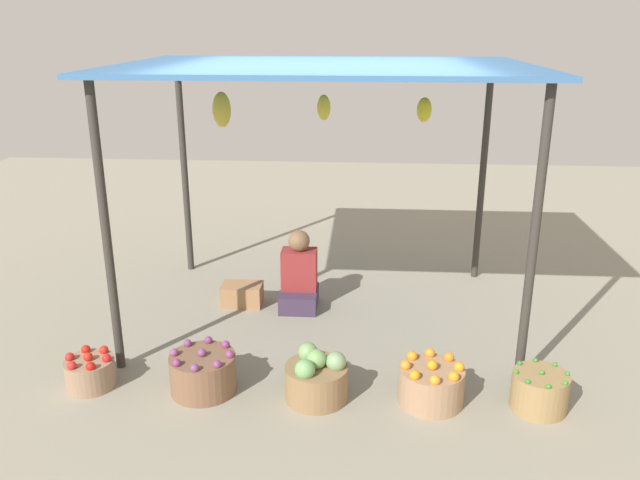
# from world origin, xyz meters

# --- Properties ---
(ground_plane) EXTENTS (14.00, 14.00, 0.00)m
(ground_plane) POSITION_xyz_m (0.00, 0.00, 0.00)
(ground_plane) COLOR gray
(market_stall_structure) EXTENTS (3.48, 2.48, 2.33)m
(market_stall_structure) POSITION_xyz_m (-0.01, 0.00, 2.17)
(market_stall_structure) COLOR #38332D
(market_stall_structure) RESTS_ON ground
(vendor_person) EXTENTS (0.36, 0.44, 0.78)m
(vendor_person) POSITION_xyz_m (-0.26, 0.17, 0.30)
(vendor_person) COLOR #3E2F47
(vendor_person) RESTS_ON ground
(basket_red_tomatoes) EXTENTS (0.37, 0.37, 0.29)m
(basket_red_tomatoes) POSITION_xyz_m (-1.71, -1.39, 0.12)
(basket_red_tomatoes) COLOR #96765B
(basket_red_tomatoes) RESTS_ON ground
(basket_purple_onions) EXTENTS (0.50, 0.50, 0.35)m
(basket_purple_onions) POSITION_xyz_m (-0.83, -1.39, 0.15)
(basket_purple_onions) COLOR brown
(basket_purple_onions) RESTS_ON ground
(basket_cabbages) EXTENTS (0.47, 0.47, 0.40)m
(basket_cabbages) POSITION_xyz_m (0.04, -1.44, 0.17)
(basket_cabbages) COLOR olive
(basket_cabbages) RESTS_ON ground
(basket_oranges) EXTENTS (0.48, 0.48, 0.34)m
(basket_oranges) POSITION_xyz_m (0.88, -1.43, 0.15)
(basket_oranges) COLOR #A67F5E
(basket_oranges) RESTS_ON ground
(basket_green_chilies) EXTENTS (0.40, 0.40, 0.31)m
(basket_green_chilies) POSITION_xyz_m (1.65, -1.45, 0.14)
(basket_green_chilies) COLOR #9D7D4D
(basket_green_chilies) RESTS_ON ground
(wooden_crate_near_vendor) EXTENTS (0.39, 0.27, 0.21)m
(wooden_crate_near_vendor) POSITION_xyz_m (-0.83, 0.17, 0.11)
(wooden_crate_near_vendor) COLOR #A4754D
(wooden_crate_near_vendor) RESTS_ON ground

